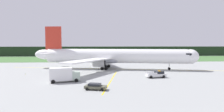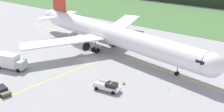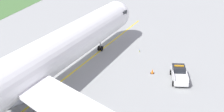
{
  "view_description": "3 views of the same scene",
  "coord_description": "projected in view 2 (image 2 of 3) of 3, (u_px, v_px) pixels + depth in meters",
  "views": [
    {
      "loc": [
        -1.87,
        -58.99,
        9.49
      ],
      "look_at": [
        1.69,
        7.26,
        4.84
      ],
      "focal_mm": 29.12,
      "sensor_mm": 36.0,
      "label": 1
    },
    {
      "loc": [
        39.81,
        -47.46,
        26.96
      ],
      "look_at": [
        9.52,
        -3.11,
        4.18
      ],
      "focal_mm": 42.67,
      "sensor_mm": 36.0,
      "label": 2
    },
    {
      "loc": [
        -29.24,
        -9.78,
        20.21
      ],
      "look_at": [
        10.48,
        -0.66,
        3.89
      ],
      "focal_mm": 51.21,
      "sensor_mm": 36.0,
      "label": 3
    }
  ],
  "objects": [
    {
      "name": "taxiway_centerline_spur",
      "position": [
        52.0,
        79.0,
        57.36
      ],
      "size": [
        5.05,
        27.25,
        0.01
      ],
      "primitive_type": "cube",
      "rotation": [
        0.0,
        0.0,
        -1.74
      ],
      "color": "yellow",
      "rests_on": "ground"
    },
    {
      "name": "ground",
      "position": [
        88.0,
        59.0,
        67.28
      ],
      "size": [
        320.0,
        320.0,
        0.0
      ],
      "primitive_type": "plane",
      "color": "#959897"
    },
    {
      "name": "grass_verge",
      "position": [
        170.0,
        16.0,
        107.23
      ],
      "size": [
        320.0,
        40.18,
        0.04
      ],
      "primitive_type": "cube",
      "color": "#446F38",
      "rests_on": "ground"
    },
    {
      "name": "taxiway_edge_light_west",
      "position": [
        15.0,
        42.0,
        78.25
      ],
      "size": [
        0.12,
        0.12,
        0.4
      ],
      "color": "yellow",
      "rests_on": "ground"
    },
    {
      "name": "taxiway_centerline_main",
      "position": [
        114.0,
        52.0,
        71.47
      ],
      "size": [
        80.64,
        14.4,
        0.01
      ],
      "primitive_type": "cube",
      "rotation": [
        0.0,
        0.0,
        -0.17
      ],
      "color": "yellow",
      "rests_on": "ground"
    },
    {
      "name": "apron_cone",
      "position": [
        124.0,
        83.0,
        55.11
      ],
      "size": [
        0.56,
        0.56,
        0.7
      ],
      "color": "black",
      "rests_on": "ground"
    },
    {
      "name": "airliner",
      "position": [
        112.0,
        35.0,
        70.05
      ],
      "size": [
        60.42,
        42.73,
        15.86
      ],
      "color": "white",
      "rests_on": "ground"
    },
    {
      "name": "staff_car",
      "position": [
        2.0,
        90.0,
        51.77
      ],
      "size": [
        4.73,
        2.8,
        1.3
      ],
      "color": "#52523F",
      "rests_on": "ground"
    },
    {
      "name": "taxiway_edge_light_east",
      "position": [
        168.0,
        88.0,
        53.19
      ],
      "size": [
        0.12,
        0.12,
        0.38
      ],
      "color": "yellow",
      "rests_on": "ground"
    },
    {
      "name": "ops_pickup_truck",
      "position": [
        108.0,
        86.0,
        52.58
      ],
      "size": [
        5.64,
        2.84,
        1.94
      ],
      "color": "white",
      "rests_on": "ground"
    },
    {
      "name": "catering_truck",
      "position": [
        10.0,
        61.0,
        61.51
      ],
      "size": [
        7.52,
        4.1,
        3.69
      ],
      "color": "#ACC1AF",
      "rests_on": "ground"
    }
  ]
}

